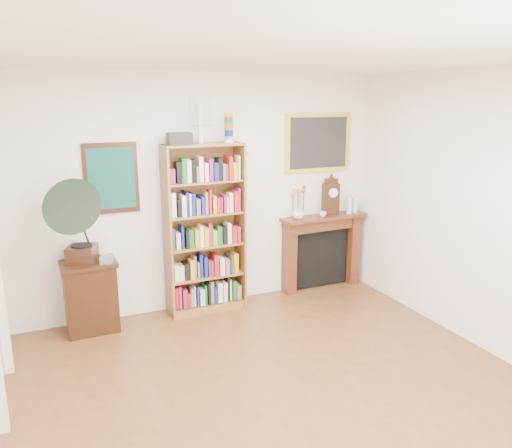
{
  "coord_description": "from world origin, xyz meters",
  "views": [
    {
      "loc": [
        -1.75,
        -3.13,
        2.5
      ],
      "look_at": [
        0.3,
        1.6,
        1.2
      ],
      "focal_mm": 35.0,
      "sensor_mm": 36.0,
      "label": 1
    }
  ],
  "objects_px": {
    "gramophone": "(80,217)",
    "mantel_clock": "(331,197)",
    "bottle_right": "(355,205)",
    "cd_stack": "(107,259)",
    "side_cabinet": "(91,296)",
    "bookshelf": "(205,220)",
    "bottle_left": "(349,205)",
    "fireplace": "(321,246)",
    "teacup": "(323,214)",
    "flower_vase": "(298,213)"
  },
  "relations": [
    {
      "from": "side_cabinet",
      "to": "mantel_clock",
      "type": "xyz_separation_m",
      "value": [
        3.1,
        0.12,
        0.84
      ]
    },
    {
      "from": "fireplace",
      "to": "bottle_right",
      "type": "xyz_separation_m",
      "value": [
        0.48,
        -0.05,
        0.52
      ]
    },
    {
      "from": "side_cabinet",
      "to": "teacup",
      "type": "distance_m",
      "value": 3.01
    },
    {
      "from": "mantel_clock",
      "to": "teacup",
      "type": "distance_m",
      "value": 0.26
    },
    {
      "from": "gramophone",
      "to": "cd_stack",
      "type": "xyz_separation_m",
      "value": [
        0.23,
        0.02,
        -0.49
      ]
    },
    {
      "from": "mantel_clock",
      "to": "bottle_left",
      "type": "height_order",
      "value": "mantel_clock"
    },
    {
      "from": "bookshelf",
      "to": "flower_vase",
      "type": "bearing_deg",
      "value": -1.02
    },
    {
      "from": "gramophone",
      "to": "bottle_right",
      "type": "distance_m",
      "value": 3.53
    },
    {
      "from": "fireplace",
      "to": "teacup",
      "type": "distance_m",
      "value": 0.47
    },
    {
      "from": "bookshelf",
      "to": "bottle_left",
      "type": "height_order",
      "value": "bookshelf"
    },
    {
      "from": "side_cabinet",
      "to": "cd_stack",
      "type": "distance_m",
      "value": 0.49
    },
    {
      "from": "bottle_right",
      "to": "cd_stack",
      "type": "bearing_deg",
      "value": -176.46
    },
    {
      "from": "fireplace",
      "to": "flower_vase",
      "type": "distance_m",
      "value": 0.65
    },
    {
      "from": "side_cabinet",
      "to": "bookshelf",
      "type": "bearing_deg",
      "value": 0.64
    },
    {
      "from": "teacup",
      "to": "bottle_right",
      "type": "xyz_separation_m",
      "value": [
        0.52,
        0.05,
        0.07
      ]
    },
    {
      "from": "cd_stack",
      "to": "gramophone",
      "type": "bearing_deg",
      "value": -175.6
    },
    {
      "from": "teacup",
      "to": "bookshelf",
      "type": "bearing_deg",
      "value": -179.88
    },
    {
      "from": "teacup",
      "to": "bottle_right",
      "type": "relative_size",
      "value": 0.43
    },
    {
      "from": "fireplace",
      "to": "gramophone",
      "type": "xyz_separation_m",
      "value": [
        -3.03,
        -0.27,
        0.74
      ]
    },
    {
      "from": "bookshelf",
      "to": "bottle_right",
      "type": "relative_size",
      "value": 11.56
    },
    {
      "from": "bookshelf",
      "to": "teacup",
      "type": "height_order",
      "value": "bookshelf"
    },
    {
      "from": "bottle_left",
      "to": "bottle_right",
      "type": "xyz_separation_m",
      "value": [
        0.11,
        0.03,
        -0.02
      ]
    },
    {
      "from": "side_cabinet",
      "to": "bottle_right",
      "type": "xyz_separation_m",
      "value": [
        3.47,
        0.09,
        0.71
      ]
    },
    {
      "from": "gramophone",
      "to": "flower_vase",
      "type": "relative_size",
      "value": 5.86
    },
    {
      "from": "bottle_right",
      "to": "side_cabinet",
      "type": "bearing_deg",
      "value": -178.43
    },
    {
      "from": "gramophone",
      "to": "bottle_left",
      "type": "bearing_deg",
      "value": 23.91
    },
    {
      "from": "bottle_left",
      "to": "gramophone",
      "type": "bearing_deg",
      "value": -176.76
    },
    {
      "from": "fireplace",
      "to": "flower_vase",
      "type": "relative_size",
      "value": 7.48
    },
    {
      "from": "bookshelf",
      "to": "side_cabinet",
      "type": "distance_m",
      "value": 1.52
    },
    {
      "from": "mantel_clock",
      "to": "flower_vase",
      "type": "height_order",
      "value": "mantel_clock"
    },
    {
      "from": "fireplace",
      "to": "mantel_clock",
      "type": "xyz_separation_m",
      "value": [
        0.11,
        -0.02,
        0.66
      ]
    },
    {
      "from": "cd_stack",
      "to": "flower_vase",
      "type": "bearing_deg",
      "value": 4.36
    },
    {
      "from": "cd_stack",
      "to": "bottle_left",
      "type": "height_order",
      "value": "bottle_left"
    },
    {
      "from": "bookshelf",
      "to": "bottle_right",
      "type": "distance_m",
      "value": 2.13
    },
    {
      "from": "cd_stack",
      "to": "mantel_clock",
      "type": "xyz_separation_m",
      "value": [
        2.91,
        0.23,
        0.41
      ]
    },
    {
      "from": "side_cabinet",
      "to": "bottle_left",
      "type": "height_order",
      "value": "bottle_left"
    },
    {
      "from": "mantel_clock",
      "to": "side_cabinet",
      "type": "bearing_deg",
      "value": -170.9
    },
    {
      "from": "cd_stack",
      "to": "mantel_clock",
      "type": "distance_m",
      "value": 2.95
    },
    {
      "from": "bookshelf",
      "to": "bottle_right",
      "type": "xyz_separation_m",
      "value": [
        2.13,
        0.05,
        -0.02
      ]
    },
    {
      "from": "side_cabinet",
      "to": "fireplace",
      "type": "bearing_deg",
      "value": 1.37
    },
    {
      "from": "teacup",
      "to": "mantel_clock",
      "type": "bearing_deg",
      "value": 24.61
    },
    {
      "from": "side_cabinet",
      "to": "bottle_right",
      "type": "distance_m",
      "value": 3.54
    },
    {
      "from": "gramophone",
      "to": "mantel_clock",
      "type": "distance_m",
      "value": 3.15
    },
    {
      "from": "mantel_clock",
      "to": "bookshelf",
      "type": "bearing_deg",
      "value": -170.71
    },
    {
      "from": "flower_vase",
      "to": "bottle_right",
      "type": "bearing_deg",
      "value": 1.29
    },
    {
      "from": "mantel_clock",
      "to": "bottle_right",
      "type": "bearing_deg",
      "value": 3.02
    },
    {
      "from": "cd_stack",
      "to": "mantel_clock",
      "type": "relative_size",
      "value": 0.25
    },
    {
      "from": "gramophone",
      "to": "mantel_clock",
      "type": "xyz_separation_m",
      "value": [
        3.14,
        0.25,
        -0.09
      ]
    },
    {
      "from": "cd_stack",
      "to": "mantel_clock",
      "type": "height_order",
      "value": "mantel_clock"
    },
    {
      "from": "gramophone",
      "to": "cd_stack",
      "type": "distance_m",
      "value": 0.55
    }
  ]
}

